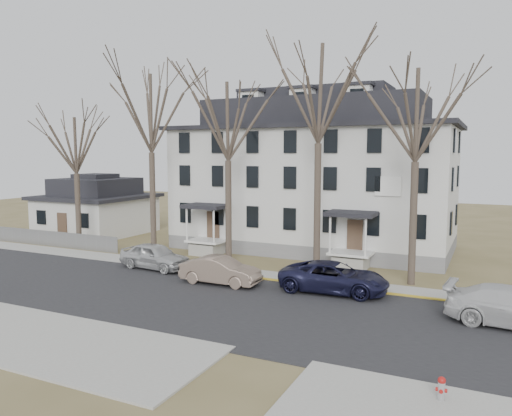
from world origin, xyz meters
The scene contains 17 objects.
ground centered at (0.00, 0.00, 0.00)m, with size 120.00×120.00×0.00m, color olive.
main_road centered at (0.00, 2.00, 0.00)m, with size 120.00×10.00×0.04m, color #27272A.
far_sidewalk centered at (0.00, 8.00, 0.00)m, with size 120.00×2.00×0.08m, color #A09F97.
yellow_curb centered at (5.00, 7.10, 0.00)m, with size 14.00×0.25×0.06m, color gold.
boarding_house centered at (-2.00, 17.95, 5.38)m, with size 20.80×12.36×12.05m.
small_house centered at (-22.00, 16.00, 2.25)m, with size 8.70×8.70×5.00m.
fence centered at (-21.00, 9.50, 0.00)m, with size 14.00×0.06×1.20m, color gray.
tree_far_left centered at (-11.00, 9.80, 10.34)m, with size 8.40×8.40×13.72m.
tree_mid_left centered at (-5.00, 9.80, 9.60)m, with size 7.80×7.80×12.74m.
tree_center centered at (1.00, 9.80, 11.08)m, with size 9.00×9.00×14.70m.
tree_mid_right centered at (6.50, 9.80, 9.60)m, with size 7.80×7.80×12.74m.
tree_bungalow centered at (-18.00, 9.80, 8.12)m, with size 6.60×6.60×10.78m.
car_silver centered at (-8.53, 6.62, 0.80)m, with size 1.90×4.72×1.61m, color silver.
car_tan centered at (-3.03, 5.21, 0.74)m, with size 1.58×4.52×1.49m, color #816E5E.
car_navy centered at (3.12, 6.31, 0.78)m, with size 2.59×5.62×1.56m, color #181935.
bicycle_left centered at (-9.29, 12.32, 0.50)m, with size 0.66×1.90×1.00m, color black.
fire_hydrant centered at (9.28, -3.52, 0.39)m, with size 0.32×0.30×0.78m.
Camera 1 is at (10.36, -18.29, 7.20)m, focal length 35.00 mm.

